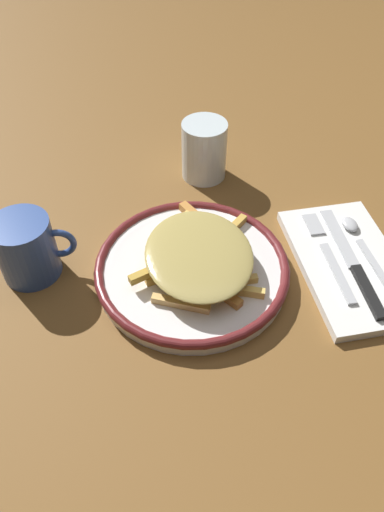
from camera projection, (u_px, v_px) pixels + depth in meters
name	position (u px, v px, depth m)	size (l,w,h in m)	color
ground_plane	(192.00, 275.00, 0.69)	(2.60, 2.60, 0.00)	brown
plate	(192.00, 269.00, 0.68)	(0.27, 0.27, 0.03)	white
fries_heap	(199.00, 254.00, 0.65)	(0.18, 0.22, 0.04)	#CB8339
napkin	(349.00, 264.00, 0.69)	(0.14, 0.24, 0.01)	white
fork	(328.00, 255.00, 0.69)	(0.03, 0.18, 0.00)	silver
knife	(356.00, 269.00, 0.67)	(0.02, 0.21, 0.01)	black
spoon	(359.00, 240.00, 0.71)	(0.03, 0.15, 0.01)	silver
water_glass	(204.00, 150.00, 0.81)	(0.07, 0.07, 0.10)	silver
coffee_mug	(27.00, 248.00, 0.66)	(0.11, 0.08, 0.09)	#304D94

